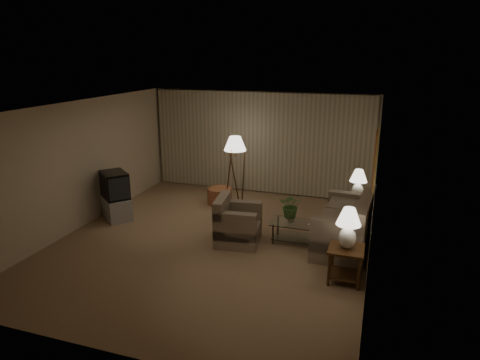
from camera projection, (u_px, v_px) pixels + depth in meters
name	position (u px, v px, depth m)	size (l,w,h in m)	color
ground	(213.00, 241.00, 8.60)	(7.00, 7.00, 0.00)	#9C7C56
room_shell	(238.00, 142.00, 9.46)	(6.04, 7.02, 2.72)	beige
sofa	(344.00, 226.00, 8.26)	(2.01, 1.21, 0.83)	gray
armchair	(238.00, 225.00, 8.46)	(1.10, 1.07, 0.74)	gray
side_table_near	(346.00, 258.00, 6.99)	(0.57, 0.57, 0.60)	#3D2510
side_table_far	(356.00, 207.00, 9.36)	(0.51, 0.43, 0.60)	#3D2510
table_lamp_near	(348.00, 225.00, 6.82)	(0.40, 0.40, 0.69)	silver
table_lamp_far	(358.00, 181.00, 9.19)	(0.37, 0.37, 0.65)	silver
coffee_table	(298.00, 229.00, 8.48)	(1.05, 0.57, 0.41)	silver
tv_cabinet	(117.00, 208.00, 9.73)	(0.94, 0.91, 0.50)	#B3B3B6
crt_tv	(115.00, 185.00, 9.58)	(0.85, 0.82, 0.59)	black
floor_lamp	(235.00, 169.00, 10.59)	(0.55, 0.55, 1.69)	#3D2510
ottoman	(220.00, 196.00, 10.70)	(0.61, 0.61, 0.41)	#9B5C34
vase	(291.00, 219.00, 8.46)	(0.14, 0.14, 0.15)	white
flowers	(291.00, 203.00, 8.37)	(0.46, 0.40, 0.51)	#477735
book	(310.00, 226.00, 8.27)	(0.15, 0.21, 0.02)	olive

